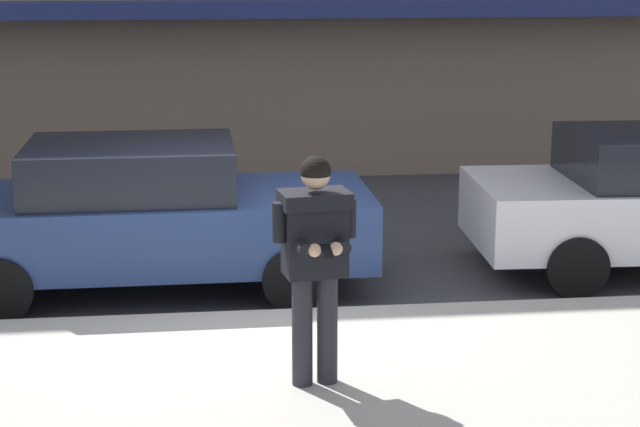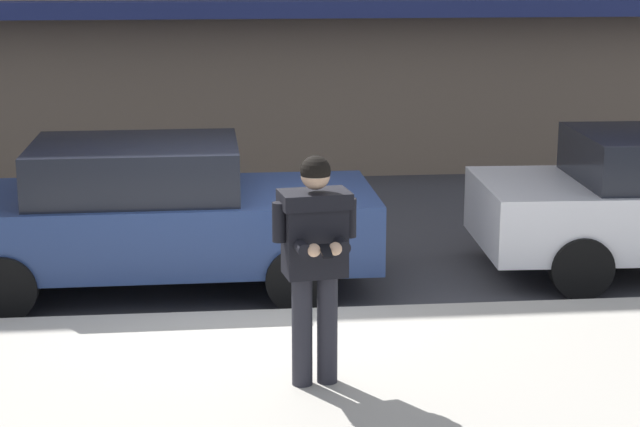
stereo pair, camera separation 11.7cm
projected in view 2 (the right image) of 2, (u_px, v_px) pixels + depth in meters
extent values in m
plane|color=#3D3D42|center=(251.00, 317.00, 10.25)|extent=(80.00, 80.00, 0.00)
cube|color=silver|center=(353.00, 312.00, 10.40)|extent=(28.00, 0.12, 0.01)
cube|color=navy|center=(300.00, 9.00, 15.68)|extent=(26.60, 0.70, 0.24)
cube|color=navy|center=(155.00, 226.00, 10.98)|extent=(4.51, 1.85, 0.70)
cube|color=black|center=(135.00, 168.00, 10.82)|extent=(2.08, 1.65, 0.52)
cylinder|color=black|center=(284.00, 234.00, 12.04)|extent=(0.64, 0.22, 0.64)
cylinder|color=black|center=(298.00, 278.00, 10.39)|extent=(0.64, 0.22, 0.64)
cylinder|color=black|center=(32.00, 241.00, 11.74)|extent=(0.64, 0.22, 0.64)
cylinder|color=black|center=(4.00, 288.00, 10.09)|extent=(0.64, 0.22, 0.64)
cylinder|color=black|center=(537.00, 225.00, 12.41)|extent=(0.65, 0.25, 0.64)
cylinder|color=black|center=(581.00, 267.00, 10.75)|extent=(0.65, 0.25, 0.64)
cylinder|color=#23232B|center=(327.00, 328.00, 8.25)|extent=(0.16, 0.16, 0.88)
cylinder|color=#23232B|center=(302.00, 330.00, 8.20)|extent=(0.16, 0.16, 0.88)
cube|color=black|center=(315.00, 234.00, 8.04)|extent=(0.50, 0.36, 0.64)
cube|color=black|center=(315.00, 199.00, 7.98)|extent=(0.56, 0.41, 0.12)
cylinder|color=black|center=(349.00, 218.00, 8.08)|extent=(0.11, 0.11, 0.30)
cylinder|color=black|center=(339.00, 243.00, 7.94)|extent=(0.14, 0.31, 0.10)
sphere|color=tan|center=(335.00, 249.00, 7.79)|extent=(0.10, 0.10, 0.10)
cylinder|color=black|center=(279.00, 222.00, 7.95)|extent=(0.11, 0.11, 0.30)
cylinder|color=black|center=(300.00, 246.00, 7.87)|extent=(0.14, 0.31, 0.10)
sphere|color=tan|center=(314.00, 250.00, 7.75)|extent=(0.10, 0.10, 0.10)
cube|color=black|center=(326.00, 251.00, 7.73)|extent=(0.10, 0.15, 0.07)
sphere|color=tan|center=(315.00, 175.00, 7.90)|extent=(0.22, 0.22, 0.22)
sphere|color=black|center=(315.00, 171.00, 7.90)|extent=(0.23, 0.23, 0.23)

